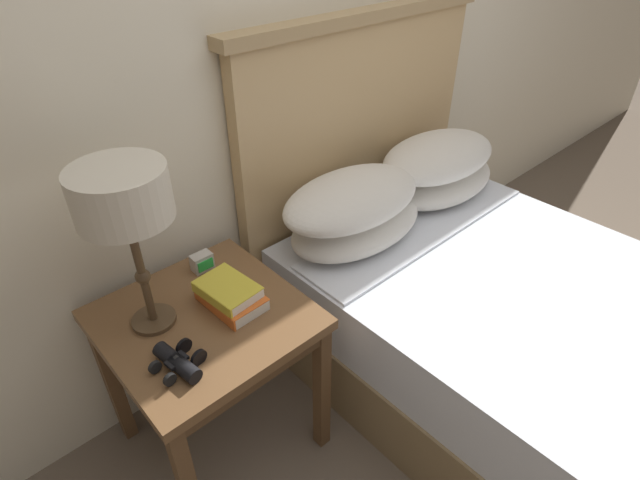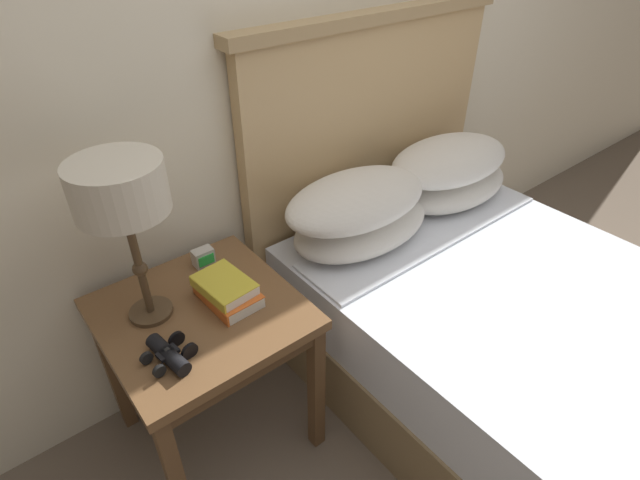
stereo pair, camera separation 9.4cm
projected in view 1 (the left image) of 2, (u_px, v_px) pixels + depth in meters
ground_plane at (462, 425)px, 1.91m from camera, size 20.00×20.00×0.00m
wall_back at (295, 24)px, 1.72m from camera, size 8.00×0.06×2.60m
nightstand at (207, 335)px, 1.56m from camera, size 0.58×0.58×0.62m
bed at (510, 323)px, 1.89m from camera, size 1.29×1.94×1.32m
table_lamp at (123, 201)px, 1.25m from camera, size 0.25×0.25×0.51m
book_on_nightstand at (231, 299)px, 1.54m from camera, size 0.15×0.21×0.04m
book_stacked_on_top at (227, 290)px, 1.52m from camera, size 0.15×0.20×0.04m
binoculars_pair at (178, 362)px, 1.33m from camera, size 0.15×0.16×0.05m
alarm_clock at (202, 262)px, 1.68m from camera, size 0.07×0.05×0.06m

